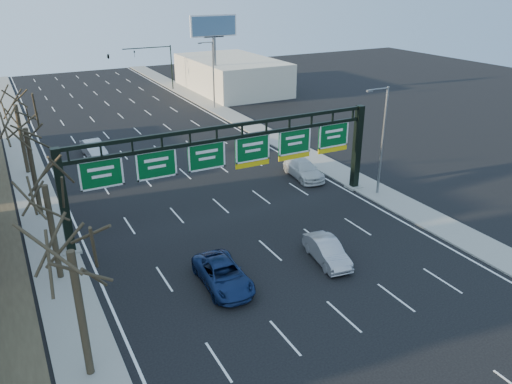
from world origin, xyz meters
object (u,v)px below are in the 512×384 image
car_blue_suv (223,275)px  car_white_wagon (303,169)px  car_silver_sedan (327,251)px  sign_gantry (232,158)px

car_blue_suv → car_white_wagon: car_white_wagon is taller
car_blue_suv → car_silver_sedan: 6.99m
sign_gantry → car_silver_sedan: bearing=-75.2°
sign_gantry → car_blue_suv: (-4.61, -8.28, -3.91)m
car_blue_suv → car_silver_sedan: bearing=-2.3°
sign_gantry → car_white_wagon: 10.68m
car_silver_sedan → car_white_wagon: car_white_wagon is taller
sign_gantry → car_blue_suv: bearing=-119.1°
sign_gantry → car_blue_suv: sign_gantry is taller
car_silver_sedan → car_white_wagon: bearing=71.6°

